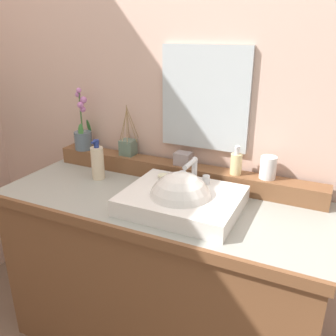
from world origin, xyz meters
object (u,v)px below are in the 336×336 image
trinket_box (183,159)px  sink_basin (181,202)px  tumbler_cup (268,168)px  soap_bar (165,176)px  potted_plant (83,134)px  soap_dispenser (236,163)px  reed_diffuser (128,147)px  lotion_bottle (98,162)px

trinket_box → sink_basin: bearing=-68.9°
tumbler_cup → trinket_box: tumbler_cup is taller
soap_bar → trinket_box: 0.17m
potted_plant → tumbler_cup: potted_plant is taller
sink_basin → soap_bar: bearing=138.3°
sink_basin → potted_plant: (-0.69, 0.26, 0.14)m
soap_bar → trinket_box: size_ratio=0.89×
soap_dispenser → tumbler_cup: (0.14, 0.01, -0.00)m
tumbler_cup → reed_diffuser: reed_diffuser is taller
potted_plant → trinket_box: size_ratio=4.23×
potted_plant → sink_basin: bearing=-21.0°
trinket_box → soap_bar: bearing=-97.0°
soap_dispenser → lotion_bottle: soap_dispenser is taller
soap_bar → lotion_bottle: bearing=178.7°
sink_basin → lotion_bottle: bearing=166.2°
potted_plant → trinket_box: potted_plant is taller
reed_diffuser → tumbler_cup: bearing=-0.6°
soap_bar → potted_plant: 0.59m
reed_diffuser → lotion_bottle: reed_diffuser is taller
potted_plant → lotion_bottle: (0.19, -0.14, -0.08)m
sink_basin → soap_dispenser: bearing=60.9°
sink_basin → potted_plant: bearing=159.0°
potted_plant → soap_dispenser: bearing=0.2°
soap_dispenser → sink_basin: bearing=-119.1°
reed_diffuser → lotion_bottle: 0.19m
trinket_box → lotion_bottle: bearing=-159.0°
soap_bar → potted_plant: bearing=165.0°
sink_basin → potted_plant: 0.75m
soap_bar → tumbler_cup: bearing=21.8°
sink_basin → lotion_bottle: (-0.50, 0.12, 0.05)m
potted_plant → soap_bar: bearing=-15.0°
tumbler_cup → reed_diffuser: (-0.71, 0.01, -0.01)m
trinket_box → tumbler_cup: bearing=-0.1°
lotion_bottle → soap_dispenser: bearing=12.7°
potted_plant → soap_dispenser: 0.84m
soap_dispenser → trinket_box: (-0.26, 0.01, -0.02)m
soap_dispenser → reed_diffuser: (-0.57, 0.02, -0.01)m
potted_plant → tumbler_cup: bearing=1.0°
potted_plant → reed_diffuser: (0.26, 0.02, -0.04)m
tumbler_cup → sink_basin: bearing=-135.6°
potted_plant → lotion_bottle: potted_plant is taller
sink_basin → trinket_box: bearing=111.8°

